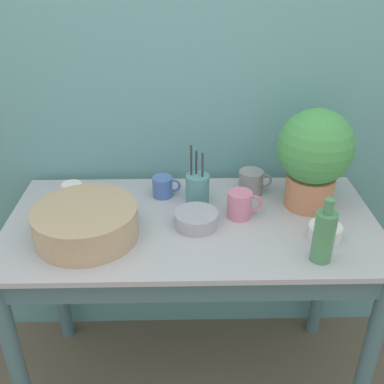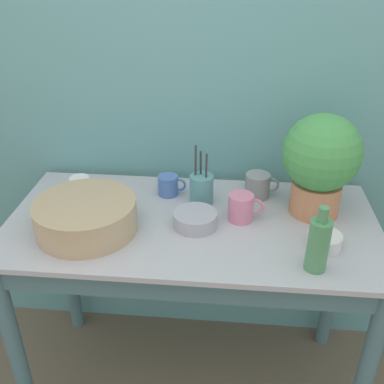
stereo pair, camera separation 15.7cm
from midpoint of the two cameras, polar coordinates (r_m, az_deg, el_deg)
name	(u,v)px [view 1 (the left image)]	position (r m, az deg, el deg)	size (l,w,h in m)	color
wall_back	(190,96)	(1.84, -2.76, 12.04)	(6.00, 0.05, 2.40)	#609E9E
counter_table	(192,263)	(1.71, -2.64, -9.05)	(1.35, 0.66, 0.86)	slate
potted_plant	(314,154)	(1.67, 12.71, 4.64)	(0.28, 0.28, 0.38)	tan
bowl_wash_large	(86,223)	(1.58, -16.14, -3.86)	(0.35, 0.35, 0.11)	tan
bottle_tall	(324,235)	(1.43, 13.42, -5.49)	(0.07, 0.07, 0.22)	#4C8C59
mug_grey	(251,182)	(1.79, 5.08, 1.21)	(0.13, 0.10, 0.09)	gray
mug_white	(73,193)	(1.80, -17.27, -0.21)	(0.11, 0.08, 0.08)	white
mug_blue	(163,187)	(1.78, -6.23, 0.61)	(0.11, 0.08, 0.08)	#4C70B7
mug_pink	(240,204)	(1.63, 3.42, -1.66)	(0.13, 0.09, 0.10)	pink
bowl_small_enamel_white	(325,232)	(1.57, 13.81, -5.04)	(0.11, 0.11, 0.05)	silver
bowl_small_steel	(196,219)	(1.59, -2.28, -3.55)	(0.16, 0.16, 0.05)	#A8A8B2
utensil_cup	(197,189)	(1.71, -1.92, 0.37)	(0.09, 0.09, 0.23)	#569399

